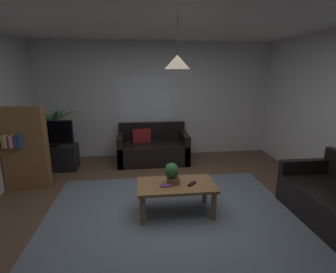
% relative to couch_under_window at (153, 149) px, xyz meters
% --- Properties ---
extents(floor, '(5.36, 5.42, 0.02)m').
position_rel_couch_under_window_xyz_m(floor, '(0.11, -2.22, -0.28)').
color(floor, brown).
rests_on(floor, ground).
extents(rug, '(3.48, 2.98, 0.01)m').
position_rel_couch_under_window_xyz_m(rug, '(0.11, -2.42, -0.27)').
color(rug, slate).
rests_on(rug, ground).
extents(wall_back, '(5.48, 0.06, 2.61)m').
position_rel_couch_under_window_xyz_m(wall_back, '(0.11, 0.52, 1.03)').
color(wall_back, silver).
rests_on(wall_back, ground).
extents(ceiling, '(5.36, 5.42, 0.02)m').
position_rel_couch_under_window_xyz_m(ceiling, '(0.11, -2.22, 2.34)').
color(ceiling, white).
extents(window_pane, '(1.13, 0.01, 1.07)m').
position_rel_couch_under_window_xyz_m(window_pane, '(-0.14, 0.49, 1.05)').
color(window_pane, white).
extents(couch_under_window, '(1.51, 0.86, 0.82)m').
position_rel_couch_under_window_xyz_m(couch_under_window, '(0.00, 0.00, 0.00)').
color(couch_under_window, black).
rests_on(couch_under_window, ground).
extents(coffee_table, '(1.07, 0.60, 0.44)m').
position_rel_couch_under_window_xyz_m(coffee_table, '(0.19, -2.21, 0.10)').
color(coffee_table, olive).
rests_on(coffee_table, ground).
extents(book_on_table_0, '(0.17, 0.11, 0.02)m').
position_rel_couch_under_window_xyz_m(book_on_table_0, '(0.04, -2.26, 0.18)').
color(book_on_table_0, '#72387F').
rests_on(book_on_table_0, coffee_table).
extents(remote_on_table_0, '(0.15, 0.15, 0.02)m').
position_rel_couch_under_window_xyz_m(remote_on_table_0, '(0.40, -2.26, 0.18)').
color(remote_on_table_0, black).
rests_on(remote_on_table_0, coffee_table).
extents(potted_plant_on_table, '(0.21, 0.22, 0.30)m').
position_rel_couch_under_window_xyz_m(potted_plant_on_table, '(0.13, -2.17, 0.32)').
color(potted_plant_on_table, brown).
rests_on(potted_plant_on_table, coffee_table).
extents(tv_stand, '(0.90, 0.44, 0.50)m').
position_rel_couch_under_window_xyz_m(tv_stand, '(-2.02, -0.26, -0.02)').
color(tv_stand, black).
rests_on(tv_stand, ground).
extents(tv, '(0.83, 0.16, 0.52)m').
position_rel_couch_under_window_xyz_m(tv, '(-2.02, -0.28, 0.49)').
color(tv, black).
rests_on(tv, tv_stand).
extents(potted_palm_corner, '(0.90, 0.93, 1.27)m').
position_rel_couch_under_window_xyz_m(potted_palm_corner, '(-2.11, 0.21, 0.33)').
color(potted_palm_corner, '#4C4C51').
rests_on(potted_palm_corner, ground).
extents(bookshelf_corner, '(0.70, 0.31, 1.40)m').
position_rel_couch_under_window_xyz_m(bookshelf_corner, '(-2.20, -1.09, 0.43)').
color(bookshelf_corner, olive).
rests_on(bookshelf_corner, ground).
extents(pendant_lamp, '(0.32, 0.32, 0.62)m').
position_rel_couch_under_window_xyz_m(pendant_lamp, '(0.19, -2.21, 1.80)').
color(pendant_lamp, black).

